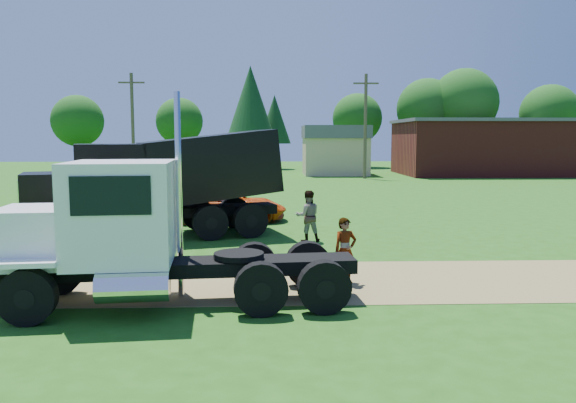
{
  "coord_description": "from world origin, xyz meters",
  "views": [
    {
      "loc": [
        -2.43,
        -13.75,
        3.6
      ],
      "look_at": [
        -1.82,
        3.64,
        1.6
      ],
      "focal_mm": 35.0,
      "sensor_mm": 36.0,
      "label": 1
    }
  ],
  "objects_px": {
    "white_semi_tractor": "(127,233)",
    "spectator_a": "(345,251)",
    "orange_pickup": "(230,206)",
    "black_dump_truck": "(164,178)"
  },
  "relations": [
    {
      "from": "white_semi_tractor",
      "to": "spectator_a",
      "type": "xyz_separation_m",
      "value": [
        4.89,
        1.67,
        -0.75
      ]
    },
    {
      "from": "white_semi_tractor",
      "to": "orange_pickup",
      "type": "bearing_deg",
      "value": 78.66
    },
    {
      "from": "white_semi_tractor",
      "to": "black_dump_truck",
      "type": "distance_m",
      "value": 8.41
    },
    {
      "from": "black_dump_truck",
      "to": "spectator_a",
      "type": "distance_m",
      "value": 8.84
    },
    {
      "from": "white_semi_tractor",
      "to": "spectator_a",
      "type": "relative_size",
      "value": 4.72
    },
    {
      "from": "orange_pickup",
      "to": "spectator_a",
      "type": "bearing_deg",
      "value": -165.53
    },
    {
      "from": "black_dump_truck",
      "to": "orange_pickup",
      "type": "bearing_deg",
      "value": 43.23
    },
    {
      "from": "orange_pickup",
      "to": "spectator_a",
      "type": "distance_m",
      "value": 11.04
    },
    {
      "from": "orange_pickup",
      "to": "white_semi_tractor",
      "type": "bearing_deg",
      "value": 169.43
    },
    {
      "from": "black_dump_truck",
      "to": "spectator_a",
      "type": "xyz_separation_m",
      "value": [
        5.61,
        -6.69,
        -1.32
      ]
    }
  ]
}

